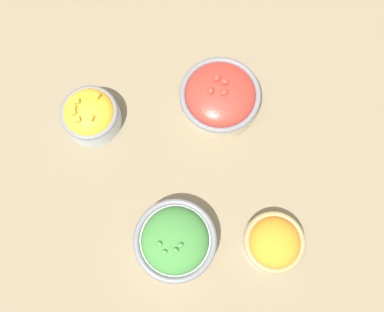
{
  "coord_description": "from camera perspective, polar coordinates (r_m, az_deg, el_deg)",
  "views": [
    {
      "loc": [
        0.15,
        -0.16,
        0.83
      ],
      "look_at": [
        0.0,
        0.0,
        0.03
      ],
      "focal_mm": 40.0,
      "sensor_mm": 36.0,
      "label": 1
    }
  ],
  "objects": [
    {
      "name": "ground_plane",
      "position": [
        0.85,
        0.0,
        -0.52
      ],
      "size": [
        3.0,
        3.0,
        0.0
      ],
      "primitive_type": "plane",
      "color": "#75664C"
    },
    {
      "name": "bowl_carrots",
      "position": [
        0.82,
        10.87,
        -11.24
      ],
      "size": [
        0.11,
        0.11,
        0.06
      ],
      "color": "silver",
      "rests_on": "ground_plane"
    },
    {
      "name": "bowl_cherry_tomatoes",
      "position": [
        0.87,
        3.76,
        7.97
      ],
      "size": [
        0.16,
        0.16,
        0.07
      ],
      "color": "beige",
      "rests_on": "ground_plane"
    },
    {
      "name": "bowl_squash",
      "position": [
        0.87,
        -13.41,
        5.4
      ],
      "size": [
        0.11,
        0.11,
        0.08
      ],
      "color": "#B2C1CC",
      "rests_on": "ground_plane"
    },
    {
      "name": "bowl_broccoli",
      "position": [
        0.79,
        -2.24,
        -11.22
      ],
      "size": [
        0.15,
        0.15,
        0.08
      ],
      "color": "white",
      "rests_on": "ground_plane"
    }
  ]
}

